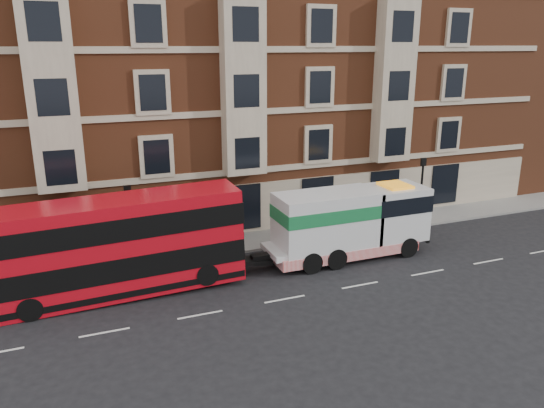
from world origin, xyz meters
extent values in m
plane|color=black|center=(0.00, 0.00, 0.00)|extent=(120.00, 120.00, 0.00)
cube|color=slate|center=(0.00, 7.50, 0.07)|extent=(90.00, 3.00, 0.15)
cube|color=brown|center=(0.50, 15.00, 9.00)|extent=(45.00, 12.00, 18.00)
cylinder|color=black|center=(-6.00, 6.20, 2.15)|extent=(0.14, 0.14, 4.00)
cube|color=black|center=(-6.00, 6.20, 4.25)|extent=(0.35, 0.15, 0.50)
cylinder|color=black|center=(12.00, 6.20, 2.15)|extent=(0.14, 0.14, 4.00)
cube|color=black|center=(12.00, 6.20, 4.25)|extent=(0.35, 0.15, 0.50)
cube|color=red|center=(-6.93, 3.36, 2.39)|extent=(11.40, 2.54, 4.48)
cube|color=black|center=(-6.93, 3.36, 1.73)|extent=(11.44, 2.60, 1.07)
cube|color=black|center=(-6.93, 3.36, 3.56)|extent=(11.44, 2.60, 1.02)
cylinder|color=black|center=(-10.80, 2.21, 0.53)|extent=(1.06, 0.33, 1.06)
cylinder|color=black|center=(-10.80, 4.51, 0.53)|extent=(1.06, 0.33, 1.06)
cylinder|color=black|center=(-3.07, 2.21, 0.83)|extent=(1.06, 0.33, 1.06)
cylinder|color=black|center=(-3.07, 4.51, 0.83)|extent=(1.06, 0.33, 1.06)
cube|color=silver|center=(5.07, 3.36, 0.97)|extent=(9.16, 2.34, 0.31)
cube|color=silver|center=(8.02, 3.36, 2.29)|extent=(3.26, 2.54, 2.95)
cube|color=silver|center=(3.85, 3.36, 2.34)|extent=(5.49, 2.54, 2.95)
cube|color=#186E39|center=(3.85, 3.36, 2.85)|extent=(5.54, 2.58, 0.71)
cube|color=red|center=(4.86, 3.36, 0.61)|extent=(8.14, 2.60, 0.56)
cylinder|color=black|center=(8.32, 2.21, 0.56)|extent=(1.12, 0.36, 1.12)
cylinder|color=black|center=(8.32, 4.51, 0.56)|extent=(1.12, 0.36, 1.12)
cylinder|color=black|center=(3.85, 2.21, 0.56)|extent=(1.12, 0.41, 1.12)
cylinder|color=black|center=(3.85, 4.51, 0.56)|extent=(1.12, 0.41, 1.12)
cylinder|color=black|center=(2.42, 2.21, 0.56)|extent=(1.12, 0.41, 1.12)
cylinder|color=black|center=(2.42, 4.51, 0.56)|extent=(1.12, 0.41, 1.12)
imported|color=#1C1932|center=(-10.74, 7.28, 1.09)|extent=(0.73, 0.52, 1.88)
camera|label=1|loc=(-8.73, -20.34, 11.30)|focal=35.00mm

